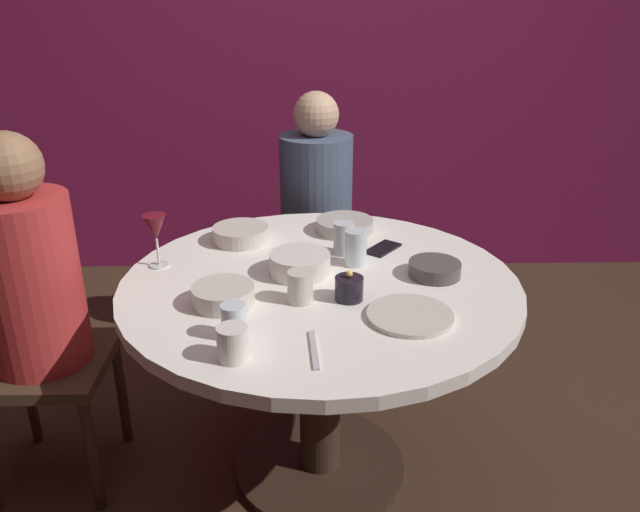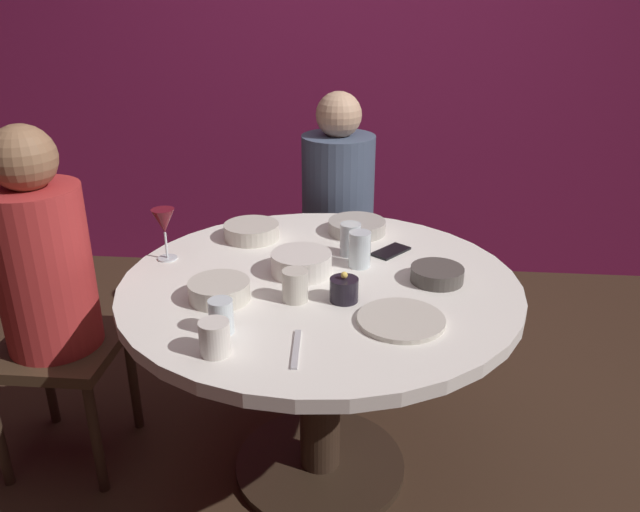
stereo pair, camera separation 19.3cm
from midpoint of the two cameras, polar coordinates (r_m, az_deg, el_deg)
ground_plane at (r=2.38m, az=-2.45°, el=-18.64°), size 8.00×8.00×0.00m
back_wall at (r=3.61m, az=-2.21°, el=18.71°), size 6.00×0.10×2.60m
dining_table at (r=2.04m, az=-2.72°, el=-6.49°), size 1.24×1.24×0.75m
seated_diner_left at (r=2.18m, az=-27.10°, el=-2.17°), size 0.40×0.40×1.22m
seated_diner_back at (r=2.78m, az=-2.34°, el=5.32°), size 0.40×0.40×1.19m
candle_holder at (r=1.82m, az=-0.38°, el=-3.00°), size 0.08×0.08×0.09m
wine_glass at (r=2.10m, az=-17.24°, el=2.27°), size 0.08×0.08×0.18m
dinner_plate at (r=1.75m, az=5.03°, el=-5.45°), size 0.24×0.24×0.01m
cell_phone at (r=2.18m, az=3.20°, el=0.63°), size 0.14×0.15×0.01m
bowl_serving_large at (r=1.84m, az=-11.74°, el=-3.56°), size 0.18×0.18×0.06m
bowl_salad_center at (r=2.27m, az=-9.62°, el=1.92°), size 0.20×0.20×0.06m
bowl_small_white at (r=2.33m, az=-0.12°, el=2.74°), size 0.21×0.21×0.05m
bowl_sauce_side at (r=1.99m, az=7.62°, el=-1.24°), size 0.16×0.16×0.05m
bowl_rice_portion at (r=1.99m, az=-4.61°, el=-0.78°), size 0.19×0.19×0.07m
cup_near_candle at (r=1.81m, az=-4.83°, el=-2.85°), size 0.08×0.08×0.09m
cup_by_left_diner at (r=1.57m, az=-11.44°, el=-7.84°), size 0.08×0.08×0.09m
cup_by_right_diner at (r=2.04m, az=0.57°, el=0.69°), size 0.07×0.07×0.12m
cup_center_front at (r=2.13m, az=-0.43°, el=1.56°), size 0.07×0.07×0.11m
cup_far_edge at (r=1.66m, az=-11.14°, el=-5.90°), size 0.07×0.07×0.09m
fork_near_plate at (r=1.60m, az=-4.04°, el=-8.54°), size 0.03×0.18×0.01m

